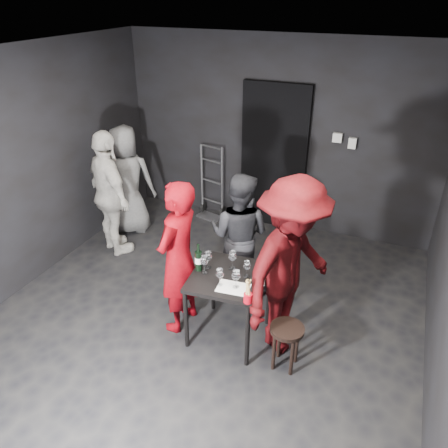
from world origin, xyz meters
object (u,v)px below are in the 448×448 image
at_px(wine_bottle, 198,260).
at_px(breadstick_cup, 248,292).
at_px(bystander_grey, 127,178).
at_px(stool, 287,336).
at_px(woman_black, 239,236).
at_px(tasting_table, 229,283).
at_px(bystander_cream, 109,187).
at_px(man_maroon, 292,251).
at_px(server_red, 178,251).
at_px(hand_truck, 211,203).

xyz_separation_m(wine_bottle, breadstick_cup, (0.62, -0.28, -0.00)).
bearing_deg(bystander_grey, stool, 128.21).
bearing_deg(woman_black, tasting_table, 103.41).
height_order(bystander_grey, wine_bottle, bystander_grey).
height_order(tasting_table, bystander_cream, bystander_cream).
bearing_deg(tasting_table, wine_bottle, -174.57).
distance_m(woman_black, bystander_cream, 1.87).
relative_size(tasting_table, wine_bottle, 2.56).
xyz_separation_m(tasting_table, bystander_grey, (-2.19, 1.50, 0.18)).
xyz_separation_m(stool, man_maroon, (-0.09, 0.30, 0.74)).
distance_m(man_maroon, bystander_grey, 3.09).
bearing_deg(man_maroon, woman_black, 68.66).
height_order(server_red, woman_black, server_red).
xyz_separation_m(woman_black, bystander_cream, (-1.85, 0.15, 0.22)).
bearing_deg(bystander_cream, woman_black, -154.14).
bearing_deg(server_red, stool, 86.03).
bearing_deg(server_red, bystander_cream, -118.74).
bearing_deg(woman_black, wine_bottle, 81.31).
xyz_separation_m(tasting_table, wine_bottle, (-0.31, -0.03, 0.21)).
bearing_deg(breadstick_cup, woman_black, 114.90).
height_order(hand_truck, breadstick_cup, hand_truck).
relative_size(hand_truck, bystander_grey, 0.69).
height_order(bystander_cream, breadstick_cup, bystander_cream).
xyz_separation_m(stool, breadstick_cup, (-0.35, -0.12, 0.50)).
height_order(woman_black, man_maroon, man_maroon).
bearing_deg(breadstick_cup, bystander_grey, 144.00).
height_order(tasting_table, wine_bottle, wine_bottle).
bearing_deg(breadstick_cup, tasting_table, 135.00).
relative_size(server_red, man_maroon, 0.82).
distance_m(stool, breadstick_cup, 0.62).
xyz_separation_m(man_maroon, bystander_cream, (-2.62, 0.81, -0.16)).
bearing_deg(wine_bottle, woman_black, 82.02).
distance_m(tasting_table, server_red, 0.59).
height_order(server_red, bystander_grey, server_red).
xyz_separation_m(hand_truck, man_maroon, (1.85, -2.26, 0.89)).
bearing_deg(stool, woman_black, 131.42).
bearing_deg(stool, breadstick_cup, -160.26).
bearing_deg(bystander_grey, server_red, 116.06).
bearing_deg(bystander_grey, tasting_table, 124.41).
distance_m(wine_bottle, breadstick_cup, 0.68).
relative_size(stool, woman_black, 0.32).
bearing_deg(hand_truck, stool, -39.08).
height_order(server_red, bystander_cream, bystander_cream).
bearing_deg(man_maroon, breadstick_cup, 168.40).
height_order(tasting_table, breadstick_cup, breadstick_cup).
bearing_deg(stool, bystander_grey, 149.28).
xyz_separation_m(server_red, bystander_cream, (-1.51, 0.96, 0.04)).
height_order(server_red, wine_bottle, server_red).
distance_m(stool, bystander_grey, 3.34).
xyz_separation_m(tasting_table, breadstick_cup, (0.31, -0.31, 0.21)).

